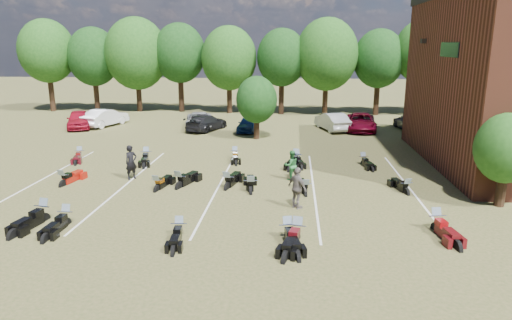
# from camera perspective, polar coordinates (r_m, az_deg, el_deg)

# --- Properties ---
(ground) EXTENTS (160.00, 160.00, 0.00)m
(ground) POSITION_cam_1_polar(r_m,az_deg,el_deg) (21.23, 2.10, -5.88)
(ground) COLOR brown
(ground) RESTS_ON ground
(car_0) EXTENTS (3.49, 5.00, 1.58)m
(car_0) POSITION_cam_1_polar(r_m,az_deg,el_deg) (43.64, -21.28, 4.75)
(car_0) COLOR maroon
(car_0) RESTS_ON ground
(car_1) EXTENTS (3.06, 5.09, 1.58)m
(car_1) POSITION_cam_1_polar(r_m,az_deg,el_deg) (43.98, -18.33, 5.07)
(car_1) COLOR silver
(car_1) RESTS_ON ground
(car_2) EXTENTS (3.16, 5.30, 1.38)m
(car_2) POSITION_cam_1_polar(r_m,az_deg,el_deg) (40.96, -7.12, 4.91)
(car_2) COLOR gray
(car_2) RESTS_ON ground
(car_3) EXTENTS (3.49, 5.01, 1.35)m
(car_3) POSITION_cam_1_polar(r_m,az_deg,el_deg) (39.94, -6.19, 4.67)
(car_3) COLOR black
(car_3) RESTS_ON ground
(car_4) EXTENTS (1.90, 3.91, 1.29)m
(car_4) POSITION_cam_1_polar(r_m,az_deg,el_deg) (39.19, -0.98, 4.52)
(car_4) COLOR navy
(car_4) RESTS_ON ground
(car_5) EXTENTS (2.98, 4.95, 1.54)m
(car_5) POSITION_cam_1_polar(r_m,az_deg,el_deg) (40.30, 9.51, 4.78)
(car_5) COLOR #BABBB6
(car_5) RESTS_ON ground
(car_6) EXTENTS (2.98, 5.56, 1.48)m
(car_6) POSITION_cam_1_polar(r_m,az_deg,el_deg) (40.58, 12.97, 4.64)
(car_6) COLOR #5A0518
(car_6) RESTS_ON ground
(car_7) EXTENTS (2.34, 5.08, 1.44)m
(car_7) POSITION_cam_1_polar(r_m,az_deg,el_deg) (42.02, 18.81, 4.53)
(car_7) COLOR #37383C
(car_7) RESTS_ON ground
(person_black) EXTENTS (0.81, 0.83, 1.92)m
(person_black) POSITION_cam_1_polar(r_m,az_deg,el_deg) (26.16, -15.34, -0.28)
(person_black) COLOR black
(person_black) RESTS_ON ground
(person_green) EXTENTS (1.00, 0.92, 1.67)m
(person_green) POSITION_cam_1_polar(r_m,az_deg,el_deg) (25.19, 4.43, -0.65)
(person_green) COLOR #2A7136
(person_green) RESTS_ON ground
(person_grey) EXTENTS (1.12, 1.16, 1.95)m
(person_grey) POSITION_cam_1_polar(r_m,az_deg,el_deg) (20.82, 5.18, -3.51)
(person_grey) COLOR #5F5752
(person_grey) RESTS_ON ground
(motorcycle_0) EXTENTS (0.74, 2.23, 1.24)m
(motorcycle_0) POSITION_cam_1_polar(r_m,az_deg,el_deg) (20.73, -22.61, -7.54)
(motorcycle_0) COLOR black
(motorcycle_0) RESTS_ON ground
(motorcycle_1) EXTENTS (1.13, 2.54, 1.37)m
(motorcycle_1) POSITION_cam_1_polar(r_m,az_deg,el_deg) (21.59, -24.99, -6.93)
(motorcycle_1) COLOR black
(motorcycle_1) RESTS_ON ground
(motorcycle_3) EXTENTS (0.85, 2.12, 1.15)m
(motorcycle_3) POSITION_cam_1_polar(r_m,az_deg,el_deg) (18.33, -9.55, -9.46)
(motorcycle_3) COLOR black
(motorcycle_3) RESTS_ON ground
(motorcycle_4) EXTENTS (1.21, 2.39, 1.28)m
(motorcycle_4) POSITION_cam_1_polar(r_m,az_deg,el_deg) (17.88, 3.99, -9.91)
(motorcycle_4) COLOR black
(motorcycle_4) RESTS_ON ground
(motorcycle_5) EXTENTS (1.30, 2.48, 1.32)m
(motorcycle_5) POSITION_cam_1_polar(r_m,az_deg,el_deg) (17.80, 5.09, -10.06)
(motorcycle_5) COLOR black
(motorcycle_5) RESTS_ON ground
(motorcycle_6) EXTENTS (1.12, 2.47, 1.33)m
(motorcycle_6) POSITION_cam_1_polar(r_m,az_deg,el_deg) (20.00, 21.55, -8.23)
(motorcycle_6) COLOR #4D0B0E
(motorcycle_6) RESTS_ON ground
(motorcycle_7) EXTENTS (1.11, 2.37, 1.27)m
(motorcycle_7) POSITION_cam_1_polar(r_m,az_deg,el_deg) (26.33, -22.92, -3.00)
(motorcycle_7) COLOR #9E150B
(motorcycle_7) RESTS_ON ground
(motorcycle_8) EXTENTS (1.09, 2.25, 1.21)m
(motorcycle_8) POSITION_cam_1_polar(r_m,az_deg,el_deg) (24.00, -12.25, -3.79)
(motorcycle_8) COLOR black
(motorcycle_8) RESTS_ON ground
(motorcycle_9) EXTENTS (1.31, 2.53, 1.35)m
(motorcycle_9) POSITION_cam_1_polar(r_m,az_deg,el_deg) (23.81, -3.61, -3.62)
(motorcycle_9) COLOR black
(motorcycle_9) RESTS_ON ground
(motorcycle_10) EXTENTS (1.52, 2.54, 1.35)m
(motorcycle_10) POSITION_cam_1_polar(r_m,az_deg,el_deg) (24.22, -9.54, -3.48)
(motorcycle_10) COLOR black
(motorcycle_10) RESTS_ON ground
(motorcycle_11) EXTENTS (1.00, 2.41, 1.31)m
(motorcycle_11) POSITION_cam_1_polar(r_m,az_deg,el_deg) (23.14, -0.66, -4.13)
(motorcycle_11) COLOR black
(motorcycle_11) RESTS_ON ground
(motorcycle_12) EXTENTS (0.98, 2.21, 1.19)m
(motorcycle_12) POSITION_cam_1_polar(r_m,az_deg,el_deg) (22.94, 6.14, -4.38)
(motorcycle_12) COLOR black
(motorcycle_12) RESTS_ON ground
(motorcycle_13) EXTENTS (1.18, 2.21, 1.17)m
(motorcycle_13) POSITION_cam_1_polar(r_m,az_deg,el_deg) (24.19, 18.24, -4.05)
(motorcycle_13) COLOR black
(motorcycle_13) RESTS_ON ground
(motorcycle_14) EXTENTS (1.20, 2.17, 1.16)m
(motorcycle_14) POSITION_cam_1_polar(r_m,az_deg,el_deg) (31.98, -21.13, 0.11)
(motorcycle_14) COLOR #3F0911
(motorcycle_14) RESTS_ON ground
(motorcycle_16) EXTENTS (1.22, 2.42, 1.29)m
(motorcycle_16) POSITION_cam_1_polar(r_m,az_deg,el_deg) (30.10, -13.52, -0.16)
(motorcycle_16) COLOR black
(motorcycle_16) RESTS_ON ground
(motorcycle_17) EXTENTS (1.01, 2.17, 1.17)m
(motorcycle_17) POSITION_cam_1_polar(r_m,az_deg,el_deg) (29.83, -2.65, 0.10)
(motorcycle_17) COLOR black
(motorcycle_17) RESTS_ON ground
(motorcycle_18) EXTENTS (1.24, 2.49, 1.33)m
(motorcycle_18) POSITION_cam_1_polar(r_m,az_deg,el_deg) (28.72, 4.94, -0.50)
(motorcycle_18) COLOR black
(motorcycle_18) RESTS_ON ground
(motorcycle_19) EXTENTS (1.00, 2.10, 1.12)m
(motorcycle_19) POSITION_cam_1_polar(r_m,az_deg,el_deg) (28.87, 5.14, -0.42)
(motorcycle_19) COLOR black
(motorcycle_19) RESTS_ON ground
(motorcycle_20) EXTENTS (1.05, 2.09, 1.11)m
(motorcycle_20) POSITION_cam_1_polar(r_m,az_deg,el_deg) (29.16, 13.23, -0.61)
(motorcycle_20) COLOR black
(motorcycle_20) RESTS_ON ground
(tree_line) EXTENTS (56.00, 6.00, 9.79)m
(tree_line) POSITION_cam_1_polar(r_m,az_deg,el_deg) (48.95, 2.58, 13.14)
(tree_line) COLOR black
(tree_line) RESTS_ON ground
(young_tree_near_building) EXTENTS (2.80, 2.80, 4.16)m
(young_tree_near_building) POSITION_cam_1_polar(r_m,az_deg,el_deg) (23.47, 28.84, 1.29)
(young_tree_near_building) COLOR black
(young_tree_near_building) RESTS_ON ground
(young_tree_midfield) EXTENTS (3.20, 3.20, 4.70)m
(young_tree_midfield) POSITION_cam_1_polar(r_m,az_deg,el_deg) (35.77, 0.07, 7.54)
(young_tree_midfield) COLOR black
(young_tree_midfield) RESTS_ON ground
(parking_lines) EXTENTS (20.10, 14.00, 0.01)m
(parking_lines) POSITION_cam_1_polar(r_m,az_deg,el_deg) (24.35, -4.65, -3.21)
(parking_lines) COLOR silver
(parking_lines) RESTS_ON ground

